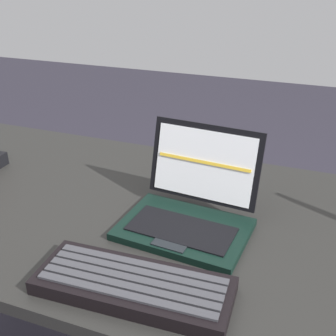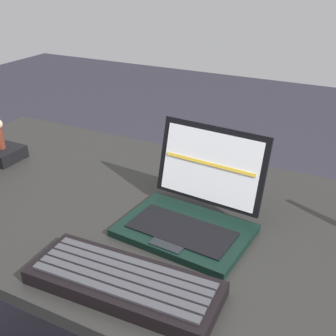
{
  "view_description": "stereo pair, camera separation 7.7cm",
  "coord_description": "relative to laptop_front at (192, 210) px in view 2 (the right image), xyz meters",
  "views": [
    {
      "loc": [
        0.31,
        -0.72,
        1.22
      ],
      "look_at": [
        0.07,
        -0.08,
        0.88
      ],
      "focal_mm": 45.22,
      "sensor_mm": 36.0,
      "label": 1
    },
    {
      "loc": [
        0.38,
        -0.69,
        1.22
      ],
      "look_at": [
        0.07,
        -0.08,
        0.88
      ],
      "focal_mm": 45.22,
      "sensor_mm": 36.0,
      "label": 2
    }
  ],
  "objects": [
    {
      "name": "desk",
      "position": [
        -0.09,
        0.02,
        -0.16
      ],
      "size": [
        1.43,
        0.67,
        0.72
      ],
      "color": "black",
      "rests_on": "ground"
    },
    {
      "name": "laptop_front",
      "position": [
        0.0,
        0.0,
        0.0
      ],
      "size": [
        0.27,
        0.24,
        0.19
      ],
      "color": "black",
      "rests_on": "desk"
    },
    {
      "name": "external_keyboard",
      "position": [
        -0.03,
        -0.22,
        -0.02
      ],
      "size": [
        0.33,
        0.14,
        0.03
      ],
      "color": "black",
      "rests_on": "desk"
    },
    {
      "name": "figurine_stand",
      "position": [
        -0.59,
        0.06,
        -0.02
      ],
      "size": [
        0.09,
        0.09,
        0.03
      ],
      "primitive_type": "cube",
      "color": "black",
      "rests_on": "desk"
    }
  ]
}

